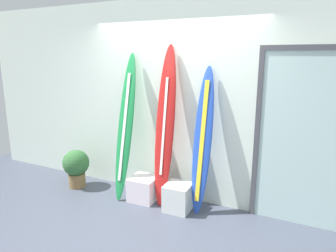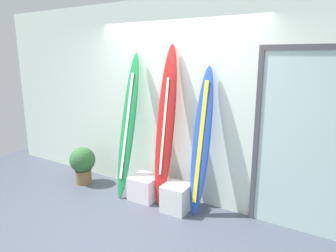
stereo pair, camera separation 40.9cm
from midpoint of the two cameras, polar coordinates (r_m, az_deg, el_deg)
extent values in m
cube|color=#444958|center=(3.81, -5.26, -19.70)|extent=(8.00, 8.00, 0.04)
cube|color=silver|center=(4.35, 4.84, 4.56)|extent=(7.20, 0.20, 2.80)
ellipsoid|color=#1D8442|center=(4.42, -4.85, -0.04)|extent=(0.24, 0.53, 2.08)
cube|color=white|center=(4.40, -5.09, -0.03)|extent=(0.04, 0.35, 1.49)
cone|color=black|center=(4.58, -5.83, -10.94)|extent=(0.07, 0.09, 0.11)
ellipsoid|color=red|center=(4.14, 2.35, -0.13)|extent=(0.28, 0.44, 2.19)
cube|color=white|center=(4.11, 2.10, -0.14)|extent=(0.04, 0.23, 1.30)
cone|color=black|center=(4.35, 1.51, -12.06)|extent=(0.07, 0.09, 0.11)
ellipsoid|color=#2349B4|center=(3.95, 9.19, -3.03)|extent=(0.25, 0.39, 1.92)
cube|color=yellow|center=(3.92, 9.04, -3.05)|extent=(0.06, 0.29, 1.54)
cube|color=white|center=(4.52, -1.73, -11.40)|extent=(0.39, 0.39, 0.34)
cube|color=silver|center=(4.20, 4.45, -13.23)|extent=(0.35, 0.35, 0.36)
cube|color=silver|center=(3.84, 26.68, -3.33)|extent=(0.99, 0.02, 2.09)
cube|color=#47474C|center=(3.92, 19.07, -2.34)|extent=(0.06, 0.06, 2.09)
cube|color=#47474C|center=(3.71, 28.41, 12.85)|extent=(1.11, 0.06, 0.06)
cylinder|color=olive|center=(5.19, -13.27, -9.15)|extent=(0.26, 0.26, 0.22)
sphere|color=#326534|center=(5.09, -13.44, -6.18)|extent=(0.41, 0.41, 0.41)
camera|label=1|loc=(0.20, -87.14, 0.66)|focal=32.73mm
camera|label=2|loc=(0.20, 92.86, -0.66)|focal=32.73mm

